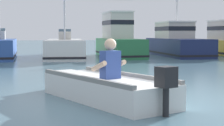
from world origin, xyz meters
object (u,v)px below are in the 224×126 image
moored_boat_navy (176,43)px  rowboat_with_person (104,87)px  moored_boat_white (65,49)px  moored_boat_green (119,40)px

moored_boat_navy → rowboat_with_person: bearing=-118.9°
rowboat_with_person → moored_boat_navy: bearing=61.1°
moored_boat_white → moored_boat_navy: moored_boat_white is taller
moored_boat_white → moored_boat_navy: (6.37, -0.10, 0.29)m
moored_boat_white → rowboat_with_person: bearing=-92.8°
rowboat_with_person → moored_boat_navy: (7.00, 12.67, 0.49)m
moored_boat_navy → moored_boat_green: bearing=-178.4°
moored_boat_green → moored_boat_navy: (3.45, 0.10, -0.16)m
moored_boat_white → moored_boat_green: bearing=-3.9°
moored_boat_green → moored_boat_navy: 3.45m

